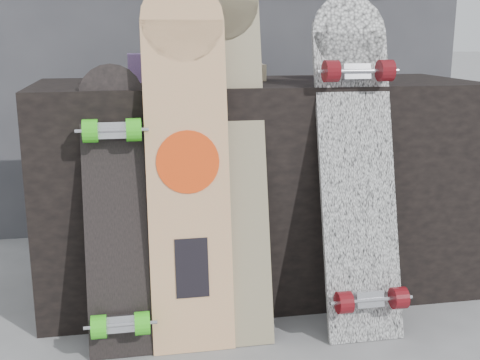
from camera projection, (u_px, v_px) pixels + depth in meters
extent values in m
plane|color=slate|center=(289.00, 346.00, 1.92)|extent=(60.00, 60.00, 0.00)
cube|color=black|center=(257.00, 187.00, 2.30)|extent=(1.60, 0.60, 0.80)
cube|color=#37373C|center=(221.00, 7.00, 2.95)|extent=(2.40, 0.20, 2.20)
cube|color=#533B7A|center=(153.00, 68.00, 2.19)|extent=(0.18, 0.12, 0.10)
cube|color=#533B7A|center=(337.00, 63.00, 2.31)|extent=(0.14, 0.14, 0.12)
cube|color=#D1B78C|center=(235.00, 72.00, 2.24)|extent=(0.22, 0.10, 0.06)
cube|color=#C4B384|center=(189.00, 188.00, 1.86)|extent=(0.26, 0.20, 1.01)
cylinder|color=#C4B384|center=(182.00, 20.00, 1.83)|extent=(0.26, 0.06, 0.26)
cylinder|color=#FA420F|center=(188.00, 162.00, 1.84)|extent=(0.20, 0.04, 0.19)
cube|color=black|center=(192.00, 268.00, 1.86)|extent=(0.10, 0.04, 0.18)
cube|color=beige|center=(225.00, 173.00, 1.92)|extent=(0.27, 0.30, 1.08)
cylinder|color=beige|center=(218.00, 1.00, 1.93)|extent=(0.27, 0.08, 0.26)
cube|color=white|center=(358.00, 185.00, 1.97)|extent=(0.25, 0.29, 0.98)
cylinder|color=white|center=(349.00, 32.00, 1.98)|extent=(0.25, 0.08, 0.25)
cube|color=silver|center=(369.00, 299.00, 1.91)|extent=(0.09, 0.04, 0.06)
cylinder|color=#600D13|center=(344.00, 302.00, 1.88)|extent=(0.04, 0.07, 0.07)
cylinder|color=#600D13|center=(399.00, 298.00, 1.91)|extent=(0.05, 0.07, 0.07)
cube|color=silver|center=(356.00, 72.00, 1.94)|extent=(0.09, 0.04, 0.06)
cylinder|color=#600D13|center=(331.00, 71.00, 1.90)|extent=(0.04, 0.07, 0.07)
cylinder|color=#600D13|center=(385.00, 70.00, 1.93)|extent=(0.05, 0.07, 0.07)
cube|color=black|center=(117.00, 226.00, 1.85)|extent=(0.20, 0.21, 0.79)
cylinder|color=black|center=(111.00, 96.00, 1.86)|extent=(0.20, 0.06, 0.19)
cube|color=silver|center=(121.00, 324.00, 1.81)|extent=(0.09, 0.04, 0.06)
cylinder|color=#39D21D|center=(99.00, 327.00, 1.78)|extent=(0.04, 0.07, 0.07)
cylinder|color=#39D21D|center=(142.00, 323.00, 1.80)|extent=(0.05, 0.07, 0.07)
cube|color=silver|center=(112.00, 131.00, 1.81)|extent=(0.09, 0.04, 0.06)
cylinder|color=#39D21D|center=(90.00, 131.00, 1.78)|extent=(0.04, 0.07, 0.07)
cylinder|color=#39D21D|center=(134.00, 130.00, 1.81)|extent=(0.05, 0.07, 0.07)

